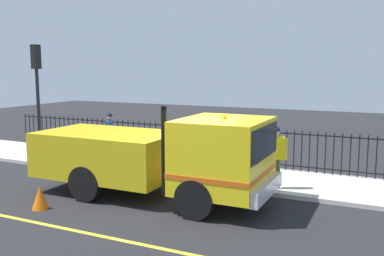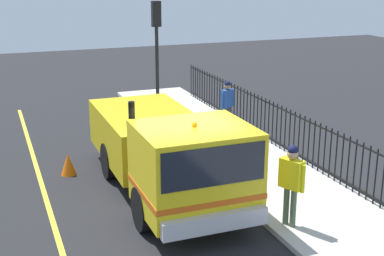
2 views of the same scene
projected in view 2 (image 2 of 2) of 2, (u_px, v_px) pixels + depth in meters
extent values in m
plane|color=#232326|center=(177.00, 209.00, 12.53)|extent=(52.72, 52.72, 0.00)
cube|color=beige|center=(286.00, 189.00, 13.52)|extent=(2.92, 23.96, 0.12)
cube|color=yellow|center=(55.00, 228.00, 11.57)|extent=(0.12, 21.57, 0.01)
cube|color=yellow|center=(194.00, 168.00, 11.23)|extent=(2.33, 2.08, 1.79)
cube|color=black|center=(194.00, 150.00, 11.12)|extent=(2.14, 2.12, 0.79)
cube|color=gold|center=(147.00, 134.00, 14.44)|extent=(2.33, 3.89, 1.24)
cube|color=silver|center=(215.00, 223.00, 10.45)|extent=(2.21, 0.21, 0.36)
cube|color=#DB5914|center=(194.00, 185.00, 11.35)|extent=(2.35, 2.10, 0.12)
cylinder|color=black|center=(232.00, 194.00, 12.13)|extent=(0.30, 0.96, 0.96)
cylinder|color=black|center=(143.00, 209.00, 11.41)|extent=(0.30, 0.96, 0.96)
cylinder|color=black|center=(183.00, 151.00, 14.97)|extent=(0.30, 0.96, 0.96)
cylinder|color=black|center=(110.00, 161.00, 14.25)|extent=(0.30, 0.96, 0.96)
sphere|color=orange|center=(194.00, 124.00, 10.96)|extent=(0.12, 0.12, 0.12)
cylinder|color=black|center=(133.00, 149.00, 11.85)|extent=(0.14, 0.14, 2.15)
cube|color=yellow|center=(292.00, 174.00, 11.14)|extent=(0.41, 0.56, 0.63)
sphere|color=tan|center=(293.00, 154.00, 11.02)|extent=(0.24, 0.24, 0.24)
sphere|color=#14193F|center=(293.00, 150.00, 11.00)|extent=(0.22, 0.22, 0.22)
cylinder|color=#4C6047|center=(293.00, 208.00, 11.29)|extent=(0.13, 0.13, 0.85)
cylinder|color=#4C6047|center=(286.00, 205.00, 11.42)|extent=(0.13, 0.13, 0.85)
cylinder|color=yellow|center=(303.00, 179.00, 10.96)|extent=(0.09, 0.09, 0.60)
cylinder|color=yellow|center=(280.00, 172.00, 11.35)|extent=(0.09, 0.09, 0.60)
cube|color=#264C99|center=(227.00, 98.00, 17.91)|extent=(0.52, 0.41, 0.59)
sphere|color=#997051|center=(228.00, 86.00, 17.80)|extent=(0.22, 0.22, 0.22)
sphere|color=#14193F|center=(228.00, 84.00, 17.78)|extent=(0.21, 0.21, 0.21)
cylinder|color=#3F3F47|center=(225.00, 119.00, 18.05)|extent=(0.12, 0.12, 0.80)
cylinder|color=#3F3F47|center=(228.00, 118.00, 18.17)|extent=(0.12, 0.12, 0.80)
cylinder|color=#264C99|center=(222.00, 101.00, 17.73)|extent=(0.09, 0.09, 0.56)
cylinder|color=#264C99|center=(232.00, 98.00, 18.11)|extent=(0.09, 0.09, 0.56)
cylinder|color=black|center=(383.00, 181.00, 12.08)|extent=(0.04, 0.04, 1.35)
cylinder|color=black|center=(375.00, 177.00, 12.30)|extent=(0.04, 0.04, 1.35)
cylinder|color=black|center=(368.00, 173.00, 12.53)|extent=(0.04, 0.04, 1.35)
cylinder|color=black|center=(361.00, 169.00, 12.75)|extent=(0.04, 0.04, 1.35)
cylinder|color=black|center=(355.00, 166.00, 12.98)|extent=(0.04, 0.04, 1.35)
cylinder|color=black|center=(348.00, 163.00, 13.20)|extent=(0.04, 0.04, 1.35)
cylinder|color=black|center=(342.00, 159.00, 13.43)|extent=(0.04, 0.04, 1.35)
cylinder|color=black|center=(336.00, 156.00, 13.65)|extent=(0.04, 0.04, 1.35)
cylinder|color=black|center=(330.00, 153.00, 13.88)|extent=(0.04, 0.04, 1.35)
cylinder|color=black|center=(325.00, 150.00, 14.10)|extent=(0.04, 0.04, 1.35)
cylinder|color=black|center=(319.00, 147.00, 14.33)|extent=(0.04, 0.04, 1.35)
cylinder|color=black|center=(314.00, 145.00, 14.55)|extent=(0.04, 0.04, 1.35)
cylinder|color=black|center=(309.00, 142.00, 14.78)|extent=(0.04, 0.04, 1.35)
cylinder|color=black|center=(304.00, 139.00, 15.00)|extent=(0.04, 0.04, 1.35)
cylinder|color=black|center=(299.00, 137.00, 15.23)|extent=(0.04, 0.04, 1.35)
cylinder|color=black|center=(294.00, 134.00, 15.45)|extent=(0.04, 0.04, 1.35)
cylinder|color=black|center=(290.00, 132.00, 15.68)|extent=(0.04, 0.04, 1.35)
cylinder|color=black|center=(285.00, 130.00, 15.90)|extent=(0.04, 0.04, 1.35)
cylinder|color=black|center=(281.00, 127.00, 16.13)|extent=(0.04, 0.04, 1.35)
cylinder|color=black|center=(277.00, 125.00, 16.35)|extent=(0.04, 0.04, 1.35)
cylinder|color=black|center=(273.00, 123.00, 16.58)|extent=(0.04, 0.04, 1.35)
cylinder|color=black|center=(269.00, 121.00, 16.80)|extent=(0.04, 0.04, 1.35)
cylinder|color=black|center=(265.00, 119.00, 17.03)|extent=(0.04, 0.04, 1.35)
cylinder|color=black|center=(261.00, 117.00, 17.25)|extent=(0.04, 0.04, 1.35)
cylinder|color=black|center=(257.00, 115.00, 17.48)|extent=(0.04, 0.04, 1.35)
cylinder|color=black|center=(254.00, 113.00, 17.70)|extent=(0.04, 0.04, 1.35)
cylinder|color=black|center=(250.00, 111.00, 17.93)|extent=(0.04, 0.04, 1.35)
cylinder|color=black|center=(247.00, 110.00, 18.15)|extent=(0.04, 0.04, 1.35)
cylinder|color=black|center=(244.00, 108.00, 18.38)|extent=(0.04, 0.04, 1.35)
cylinder|color=black|center=(240.00, 106.00, 18.60)|extent=(0.04, 0.04, 1.35)
cylinder|color=black|center=(237.00, 104.00, 18.83)|extent=(0.04, 0.04, 1.35)
cylinder|color=black|center=(234.00, 103.00, 19.05)|extent=(0.04, 0.04, 1.35)
cylinder|color=black|center=(231.00, 101.00, 19.28)|extent=(0.04, 0.04, 1.35)
cylinder|color=black|center=(228.00, 100.00, 19.50)|extent=(0.04, 0.04, 1.35)
cylinder|color=black|center=(225.00, 98.00, 19.73)|extent=(0.04, 0.04, 1.35)
cylinder|color=black|center=(223.00, 97.00, 19.95)|extent=(0.04, 0.04, 1.35)
cylinder|color=black|center=(220.00, 95.00, 20.18)|extent=(0.04, 0.04, 1.35)
cylinder|color=black|center=(217.00, 94.00, 20.40)|extent=(0.04, 0.04, 1.35)
cylinder|color=black|center=(214.00, 93.00, 20.63)|extent=(0.04, 0.04, 1.35)
cylinder|color=black|center=(212.00, 91.00, 20.85)|extent=(0.04, 0.04, 1.35)
cylinder|color=black|center=(209.00, 90.00, 21.08)|extent=(0.04, 0.04, 1.35)
cylinder|color=black|center=(207.00, 89.00, 21.30)|extent=(0.04, 0.04, 1.35)
cylinder|color=black|center=(205.00, 87.00, 21.53)|extent=(0.04, 0.04, 1.35)
cylinder|color=black|center=(202.00, 86.00, 21.75)|extent=(0.04, 0.04, 1.35)
cylinder|color=black|center=(200.00, 85.00, 21.98)|extent=(0.04, 0.04, 1.35)
cylinder|color=black|center=(198.00, 84.00, 22.20)|extent=(0.04, 0.04, 1.35)
cylinder|color=black|center=(195.00, 83.00, 22.43)|extent=(0.04, 0.04, 1.35)
cylinder|color=black|center=(193.00, 81.00, 22.65)|extent=(0.04, 0.04, 1.35)
cylinder|color=black|center=(191.00, 80.00, 22.88)|extent=(0.04, 0.04, 1.35)
cube|color=black|center=(335.00, 134.00, 13.60)|extent=(0.04, 20.37, 0.04)
cube|color=black|center=(332.00, 173.00, 13.91)|extent=(0.04, 20.37, 0.04)
cylinder|color=black|center=(157.00, 63.00, 18.51)|extent=(0.12, 0.12, 4.21)
cube|color=black|center=(156.00, 14.00, 18.03)|extent=(0.30, 0.21, 0.85)
sphere|color=red|center=(156.00, 6.00, 17.96)|extent=(0.16, 0.16, 0.16)
sphere|color=yellow|center=(156.00, 14.00, 18.03)|extent=(0.16, 0.16, 0.16)
sphere|color=green|center=(156.00, 22.00, 18.10)|extent=(0.16, 0.16, 0.16)
cone|color=orange|center=(68.00, 164.00, 14.53)|extent=(0.41, 0.41, 0.59)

